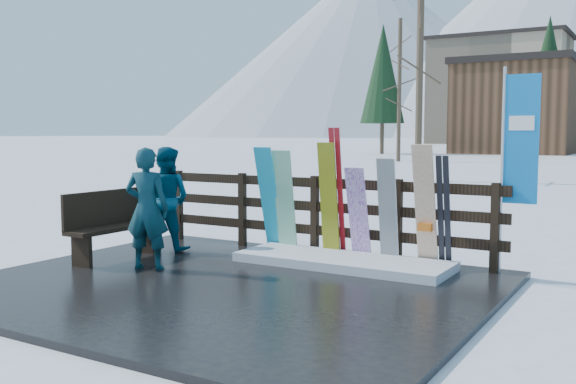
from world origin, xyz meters
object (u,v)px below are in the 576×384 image
Objects in this scene: bench at (111,223)px; person_back at (166,199)px; snowboard_0 at (269,199)px; snowboard_2 at (329,201)px; snowboard_3 at (358,214)px; rental_flag at (517,147)px; snowboard_4 at (388,212)px; person_front at (147,209)px; snowboard_5 at (425,207)px; snowboard_1 at (285,202)px.

person_back is at bearing 76.91° from bench.
snowboard_2 is at bearing -0.00° from snowboard_0.
snowboard_3 reaches higher than bench.
person_back is (-2.85, -0.71, 0.13)m from snowboard_3.
snowboard_3 is at bearing -172.39° from rental_flag.
person_back is at bearing -168.60° from rental_flag.
bench is at bearing -155.05° from snowboard_4.
person_back is at bearing -167.77° from snowboard_4.
snowboard_3 is 0.84× the size of person_front.
snowboard_2 is at bearing -180.00° from snowboard_3.
bench is 0.58× the size of rental_flag.
snowboard_5 reaches higher than bench.
rental_flag reaches higher than snowboard_3.
person_back is at bearing -169.40° from snowboard_5.
person_back reaches higher than snowboard_4.
bench is 3.87m from snowboard_4.
snowboard_2 is at bearing -173.78° from rental_flag.
person_front reaches higher than bench.
snowboard_4 is at bearing -179.15° from person_back.
snowboard_0 is 1.20× the size of snowboard_3.
snowboard_3 is at bearing -159.35° from person_front.
snowboard_1 is at bearing -168.24° from person_back.
snowboard_0 is 1.46m from snowboard_3.
snowboard_5 is (0.95, 0.00, 0.16)m from snowboard_3.
person_front is at bearing -148.92° from snowboard_5.
person_front is (-1.69, -1.87, -0.03)m from snowboard_2.
snowboard_3 is 0.86× the size of person_back.
rental_flag is (1.07, 0.27, 0.79)m from snowboard_5.
snowboard_4 reaches higher than snowboard_3.
bench is at bearing -35.13° from person_front.
snowboard_1 is 3.33m from rental_flag.
bench is at bearing -159.53° from rental_flag.
snowboard_3 is at bearing 27.99° from bench.
person_front is (-4.17, -2.14, -0.81)m from rental_flag.
snowboard_3 is 0.44m from snowboard_4.
snowboard_0 is 0.62× the size of rental_flag.
snowboard_2 reaches higher than person_back.
snowboard_3 is 2.85m from person_front.
bench is 1.12× the size of snowboard_3.
snowboard_5 is at bearing 0.00° from snowboard_4.
bench is 2.50m from snowboard_1.
person_front is at bearing -117.27° from snowboard_1.
snowboard_4 reaches higher than bench.
snowboard_2 is (1.00, -0.00, 0.04)m from snowboard_0.
snowboard_5 reaches higher than snowboard_1.
snowboard_0 is 1.11× the size of snowboard_4.
snowboard_4 is 0.91× the size of person_front.
snowboard_1 reaches higher than snowboard_3.
bench is at bearing -134.65° from snowboard_0.
snowboard_4 is at bearing 24.95° from bench.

